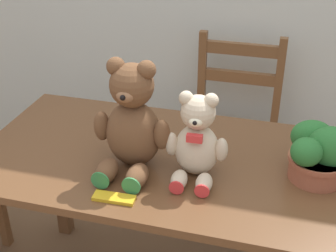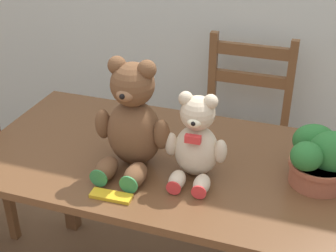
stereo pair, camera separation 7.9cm
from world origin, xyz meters
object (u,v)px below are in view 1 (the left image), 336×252
at_px(teddy_bear_right, 197,141).
at_px(potted_plant, 319,153).
at_px(chocolate_bar, 114,198).
at_px(wooden_chair_behind, 233,133).
at_px(teddy_bear_left, 132,123).

xyz_separation_m(teddy_bear_right, potted_plant, (0.40, 0.10, -0.04)).
bearing_deg(chocolate_bar, wooden_chair_behind, 76.86).
bearing_deg(teddy_bear_left, potted_plant, -170.19).
height_order(teddy_bear_left, teddy_bear_right, teddy_bear_left).
xyz_separation_m(potted_plant, chocolate_bar, (-0.61, -0.30, -0.09)).
relative_size(teddy_bear_right, chocolate_bar, 2.23).
distance_m(wooden_chair_behind, chocolate_bar, 1.11).
bearing_deg(potted_plant, teddy_bear_left, -171.00).
height_order(wooden_chair_behind, chocolate_bar, wooden_chair_behind).
xyz_separation_m(wooden_chair_behind, teddy_bear_right, (-0.02, -0.83, 0.43)).
bearing_deg(potted_plant, teddy_bear_right, -166.44).
bearing_deg(potted_plant, wooden_chair_behind, 116.72).
bearing_deg(wooden_chair_behind, chocolate_bar, 76.86).
xyz_separation_m(teddy_bear_right, chocolate_bar, (-0.22, -0.21, -0.12)).
distance_m(wooden_chair_behind, teddy_bear_right, 0.94).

